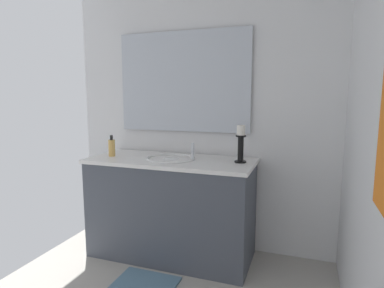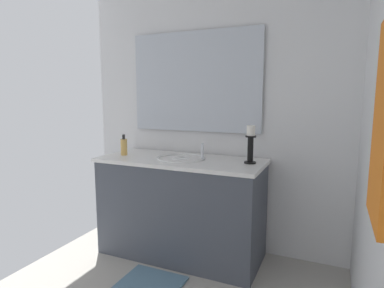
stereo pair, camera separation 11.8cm
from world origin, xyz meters
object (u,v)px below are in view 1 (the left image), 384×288
at_px(sink_basin, 171,164).
at_px(mirror, 183,82).
at_px(vanity_cabinet, 171,207).
at_px(candle_holder_tall, 241,143).
at_px(soap_bottle, 112,147).

distance_m(sink_basin, mirror, 0.72).
height_order(vanity_cabinet, candle_holder_tall, candle_holder_tall).
xyz_separation_m(mirror, soap_bottle, (0.33, -0.52, -0.55)).
relative_size(vanity_cabinet, mirror, 1.15).
relative_size(mirror, candle_holder_tall, 4.12).
bearing_deg(sink_basin, vanity_cabinet, -90.00).
xyz_separation_m(vanity_cabinet, sink_basin, (-0.00, 0.00, 0.37)).
bearing_deg(sink_basin, soap_bottle, -84.26).
distance_m(vanity_cabinet, sink_basin, 0.37).
bearing_deg(soap_bottle, mirror, 122.50).
bearing_deg(soap_bottle, sink_basin, 95.74).
relative_size(vanity_cabinet, candle_holder_tall, 4.72).
height_order(mirror, candle_holder_tall, mirror).
relative_size(sink_basin, soap_bottle, 2.23).
bearing_deg(candle_holder_tall, sink_basin, -84.88).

